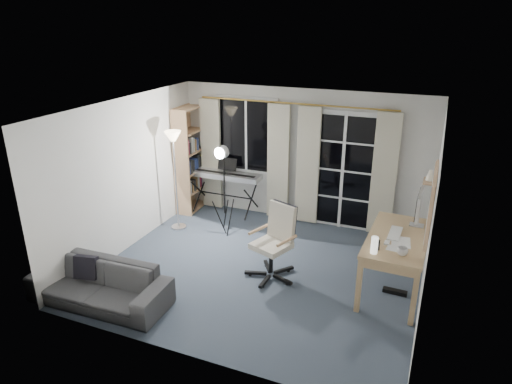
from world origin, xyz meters
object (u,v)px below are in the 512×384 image
at_px(bookshelf, 191,161).
at_px(monitor, 419,205).
at_px(torchiere_lamp, 174,151).
at_px(studio_light, 222,163).
at_px(desk, 397,243).
at_px(sofa, 99,278).
at_px(office_chair, 277,235).
at_px(mug, 403,250).
at_px(keyboard_piano, 225,176).

xyz_separation_m(bookshelf, monitor, (4.20, -1.06, 0.16)).
bearing_deg(torchiere_lamp, studio_light, 7.08).
xyz_separation_m(desk, sofa, (-3.50, -1.78, -0.34)).
relative_size(bookshelf, office_chair, 1.87).
distance_m(mug, sofa, 3.86).
height_order(torchiere_lamp, keyboard_piano, torchiere_lamp).
bearing_deg(torchiere_lamp, sofa, -83.73).
bearing_deg(desk, studio_light, 168.70).
xyz_separation_m(torchiere_lamp, keyboard_piano, (0.50, 0.89, -0.66)).
bearing_deg(sofa, monitor, 29.23).
bearing_deg(desk, sofa, -151.20).
distance_m(bookshelf, sofa, 3.38).
height_order(torchiere_lamp, sofa, torchiere_lamp).
height_order(studio_light, mug, studio_light).
height_order(studio_light, sofa, studio_light).
height_order(desk, sofa, desk).
relative_size(studio_light, office_chair, 1.49).
xyz_separation_m(bookshelf, sofa, (0.50, -3.30, -0.59)).
bearing_deg(bookshelf, desk, -23.22).
bearing_deg(bookshelf, office_chair, -38.62).
xyz_separation_m(torchiere_lamp, monitor, (3.96, -0.12, -0.30)).
distance_m(keyboard_piano, monitor, 3.62).
bearing_deg(mug, keyboard_piano, 149.71).
height_order(keyboard_piano, studio_light, studio_light).
height_order(office_chair, monitor, monitor).
bearing_deg(bookshelf, torchiere_lamp, -78.06).
height_order(monitor, sofa, monitor).
xyz_separation_m(bookshelf, office_chair, (2.39, -1.74, -0.32)).
bearing_deg(monitor, office_chair, -157.65).
relative_size(office_chair, sofa, 0.58).
bearing_deg(torchiere_lamp, keyboard_piano, 60.43).
bearing_deg(bookshelf, studio_light, -39.91).
distance_m(torchiere_lamp, keyboard_piano, 1.21).
bearing_deg(bookshelf, sofa, -83.90).
bearing_deg(studio_light, bookshelf, 151.95).
xyz_separation_m(keyboard_piano, mug, (3.36, -1.96, 0.11)).
bearing_deg(sofa, keyboard_piano, 83.77).
relative_size(desk, sofa, 0.82).
bearing_deg(mug, office_chair, 171.03).
bearing_deg(office_chair, studio_light, 165.46).
bearing_deg(torchiere_lamp, mug, -15.52).
bearing_deg(desk, office_chair, -170.13).
height_order(torchiere_lamp, monitor, torchiere_lamp).
bearing_deg(keyboard_piano, torchiere_lamp, -119.75).
bearing_deg(bookshelf, monitor, -16.72).
height_order(torchiere_lamp, office_chair, torchiere_lamp).
bearing_deg(keyboard_piano, monitor, -16.50).
height_order(bookshelf, desk, bookshelf).
bearing_deg(studio_light, mug, -12.04).
relative_size(torchiere_lamp, office_chair, 1.64).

